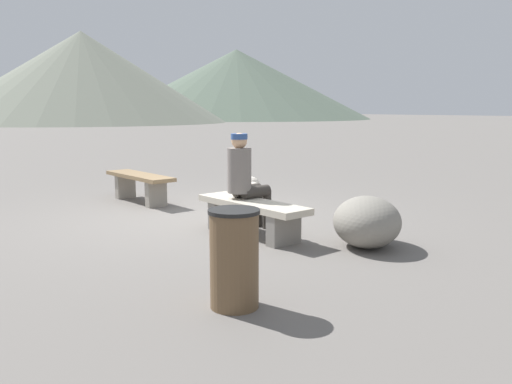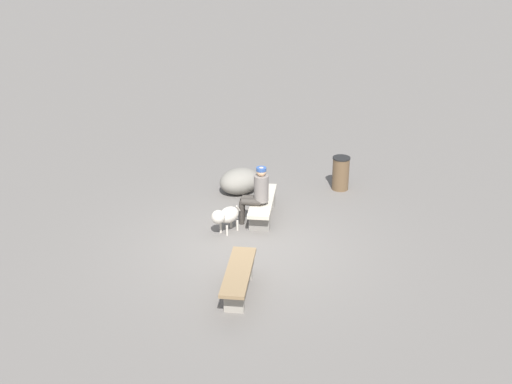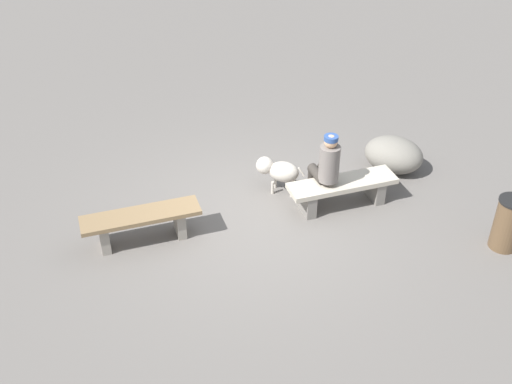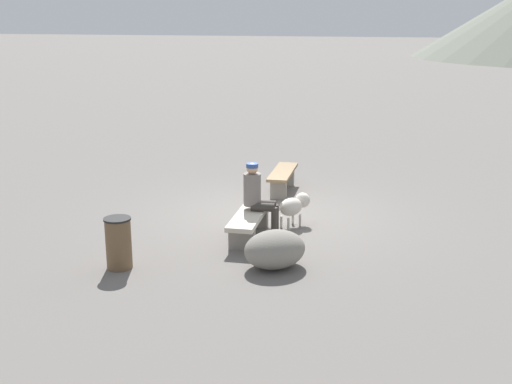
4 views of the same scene
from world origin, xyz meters
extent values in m
cube|color=slate|center=(0.00, 0.00, -0.03)|extent=(210.00, 210.00, 0.06)
cube|color=gray|center=(-2.22, -0.14, 0.21)|extent=(0.14, 0.34, 0.41)
cube|color=gray|center=(-1.15, -0.08, 0.21)|extent=(0.14, 0.34, 0.41)
cube|color=#8C704C|center=(-1.69, -0.11, 0.44)|extent=(1.67, 0.51, 0.06)
cube|color=gray|center=(0.77, -0.06, 0.18)|extent=(0.17, 0.43, 0.36)
cube|color=gray|center=(1.91, 0.00, 0.18)|extent=(0.17, 0.43, 0.36)
cube|color=beige|center=(1.34, -0.03, 0.40)|extent=(1.69, 0.54, 0.08)
cylinder|color=slate|center=(1.09, -0.05, 0.79)|extent=(0.30, 0.30, 0.56)
sphere|color=#D8A87F|center=(1.09, -0.05, 1.16)|extent=(0.20, 0.20, 0.20)
cylinder|color=#2D4C8C|center=(1.09, -0.05, 1.22)|extent=(0.21, 0.21, 0.07)
cylinder|color=#38332D|center=(1.16, 0.16, 0.51)|extent=(0.18, 0.41, 0.15)
cylinder|color=#38332D|center=(1.14, 0.36, 0.25)|extent=(0.11, 0.11, 0.51)
cylinder|color=#38332D|center=(1.00, 0.15, 0.51)|extent=(0.18, 0.41, 0.15)
cylinder|color=#38332D|center=(0.98, 0.35, 0.25)|extent=(0.11, 0.11, 0.51)
ellipsoid|color=beige|center=(0.59, 0.54, 0.38)|extent=(0.57, 0.52, 0.32)
sphere|color=beige|center=(0.33, 0.70, 0.44)|extent=(0.28, 0.28, 0.28)
cylinder|color=beige|center=(0.42, 0.54, 0.11)|extent=(0.04, 0.04, 0.22)
cylinder|color=beige|center=(0.51, 0.69, 0.11)|extent=(0.04, 0.04, 0.22)
cylinder|color=beige|center=(0.68, 0.38, 0.11)|extent=(0.04, 0.04, 0.22)
cylinder|color=beige|center=(0.77, 0.53, 0.11)|extent=(0.04, 0.04, 0.22)
cylinder|color=beige|center=(0.83, 0.39, 0.43)|extent=(0.12, 0.09, 0.15)
cylinder|color=brown|center=(3.15, -1.57, 0.38)|extent=(0.39, 0.39, 0.76)
cylinder|color=black|center=(3.15, -1.57, 0.77)|extent=(0.41, 0.41, 0.03)
ellipsoid|color=gray|center=(2.55, 0.70, 0.29)|extent=(1.23, 1.23, 0.58)
camera|label=1|loc=(6.44, -3.86, 1.56)|focal=37.02mm
camera|label=2|loc=(-11.66, -2.15, 6.47)|focal=48.30mm
camera|label=3|loc=(-1.96, -7.16, 5.53)|focal=43.42mm
camera|label=4|loc=(11.40, 2.72, 3.69)|focal=45.11mm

